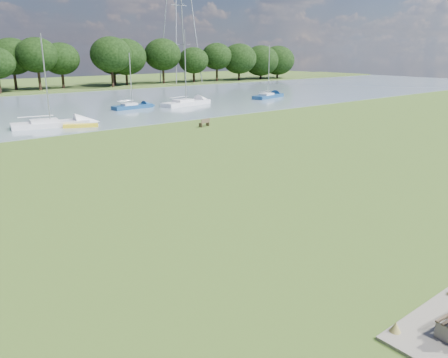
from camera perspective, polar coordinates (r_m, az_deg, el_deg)
ground at (r=22.37m, az=-5.20°, el=-3.04°), size 220.00×220.00×0.00m
riverbank_bench at (r=44.34m, az=-2.54°, el=7.37°), size 1.38×0.73×0.81m
kayak at (r=45.99m, az=-18.20°, el=6.65°), size 3.34×2.09×0.33m
sailboat_0 at (r=58.91m, az=-11.94°, el=9.41°), size 5.56×2.00×7.02m
sailboat_3 at (r=47.31m, az=-21.83°, el=6.91°), size 7.51×3.24×8.92m
sailboat_4 at (r=71.14m, az=5.76°, el=10.86°), size 7.09×3.70×8.24m
sailboat_5 at (r=61.68m, az=-5.02°, el=10.05°), size 7.97×3.61×9.99m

